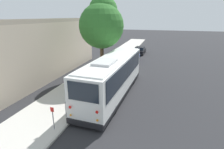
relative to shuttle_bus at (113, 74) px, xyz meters
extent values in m
plane|color=#28282B|center=(-0.96, -0.01, -1.89)|extent=(160.00, 160.00, 0.00)
cube|color=beige|center=(-0.96, 3.59, -1.82)|extent=(80.00, 4.02, 0.15)
cube|color=#AAA69D|center=(-0.96, 1.51, -1.82)|extent=(80.00, 0.14, 0.15)
cube|color=white|center=(0.01, 0.00, -0.13)|extent=(10.89, 2.93, 3.03)
cube|color=black|center=(0.01, 0.00, -1.50)|extent=(10.94, 2.98, 0.28)
cube|color=black|center=(0.01, 0.00, 0.54)|extent=(10.01, 2.98, 1.45)
cube|color=black|center=(5.42, -0.25, 0.54)|extent=(0.13, 2.14, 1.53)
cube|color=black|center=(-5.41, 0.25, 0.65)|extent=(0.12, 1.96, 1.16)
cube|color=black|center=(5.42, -0.25, 1.24)|extent=(0.12, 1.76, 0.22)
cube|color=white|center=(0.01, 0.00, 1.42)|extent=(10.22, 2.67, 0.10)
cube|color=silver|center=(-1.92, 0.09, 1.54)|extent=(2.04, 1.47, 0.20)
cube|color=black|center=(5.45, -0.25, -1.46)|extent=(0.21, 2.47, 0.36)
cube|color=black|center=(-5.44, 0.25, -1.46)|extent=(0.21, 2.47, 0.36)
cylinder|color=red|center=(-5.45, 1.13, -0.43)|extent=(0.04, 0.18, 0.18)
cylinder|color=orange|center=(-5.45, 1.13, -0.98)|extent=(0.04, 0.14, 0.14)
cylinder|color=red|center=(-5.53, -0.63, -0.43)|extent=(0.04, 0.18, 0.18)
cylinder|color=orange|center=(-5.53, -0.63, -0.98)|extent=(0.04, 0.14, 0.14)
cube|color=white|center=(5.54, 0.57, -1.29)|extent=(0.05, 0.32, 0.18)
cube|color=white|center=(5.47, -1.07, -1.29)|extent=(0.05, 0.32, 0.18)
cube|color=black|center=(5.13, 1.15, 0.83)|extent=(0.06, 0.10, 0.24)
cylinder|color=black|center=(3.24, 0.92, -1.44)|extent=(0.91, 0.34, 0.90)
cylinder|color=slate|center=(3.24, 0.92, -1.44)|extent=(0.42, 0.34, 0.41)
cylinder|color=black|center=(3.15, -1.21, -1.44)|extent=(0.91, 0.34, 0.90)
cylinder|color=slate|center=(3.15, -1.21, -1.44)|extent=(0.42, 0.34, 0.41)
cylinder|color=black|center=(-2.97, 1.21, -1.44)|extent=(0.91, 0.34, 0.90)
cylinder|color=slate|center=(-2.97, 1.21, -1.44)|extent=(0.42, 0.34, 0.41)
cylinder|color=black|center=(-3.07, -0.93, -1.44)|extent=(0.91, 0.34, 0.90)
cylinder|color=slate|center=(-3.07, -0.93, -1.44)|extent=(0.42, 0.34, 0.41)
cube|color=navy|center=(12.56, 0.55, -1.41)|extent=(4.11, 1.83, 0.64)
cube|color=black|center=(12.45, 0.55, -0.85)|extent=(1.97, 1.51, 0.48)
cube|color=navy|center=(12.45, 0.55, -0.61)|extent=(1.89, 1.48, 0.05)
cube|color=black|center=(14.60, 0.47, -1.63)|extent=(0.14, 1.62, 0.20)
cube|color=black|center=(10.52, 0.63, -1.63)|extent=(0.14, 1.62, 0.20)
cylinder|color=black|center=(13.87, 1.26, -1.57)|extent=(0.66, 0.23, 0.65)
cylinder|color=slate|center=(13.87, 1.26, -1.57)|extent=(0.30, 0.23, 0.29)
cylinder|color=black|center=(13.81, -0.26, -1.57)|extent=(0.66, 0.23, 0.65)
cylinder|color=slate|center=(13.81, -0.26, -1.57)|extent=(0.30, 0.23, 0.29)
cylinder|color=black|center=(11.31, 1.36, -1.57)|extent=(0.66, 0.23, 0.65)
cylinder|color=slate|center=(11.31, 1.36, -1.57)|extent=(0.30, 0.23, 0.29)
cylinder|color=black|center=(11.25, -0.16, -1.57)|extent=(0.66, 0.23, 0.65)
cylinder|color=slate|center=(11.25, -0.16, -1.57)|extent=(0.30, 0.23, 0.29)
cube|color=black|center=(18.66, 0.24, -1.41)|extent=(4.32, 1.90, 0.63)
cube|color=black|center=(18.55, 0.24, -0.86)|extent=(2.07, 1.58, 0.48)
cube|color=black|center=(18.55, 0.24, -0.62)|extent=(1.99, 1.54, 0.05)
cube|color=black|center=(20.81, 0.17, -1.63)|extent=(0.14, 1.70, 0.20)
cube|color=black|center=(16.51, 0.31, -1.63)|extent=(0.14, 1.70, 0.20)
cylinder|color=black|center=(20.03, 1.00, -1.57)|extent=(0.65, 0.22, 0.64)
cylinder|color=slate|center=(20.03, 1.00, -1.57)|extent=(0.30, 0.23, 0.29)
cylinder|color=black|center=(19.98, -0.61, -1.57)|extent=(0.65, 0.22, 0.64)
cylinder|color=slate|center=(19.98, -0.61, -1.57)|extent=(0.30, 0.23, 0.29)
cylinder|color=black|center=(17.34, 1.09, -1.57)|extent=(0.65, 0.22, 0.64)
cylinder|color=slate|center=(17.34, 1.09, -1.57)|extent=(0.30, 0.23, 0.29)
cylinder|color=black|center=(17.29, -0.52, -1.57)|extent=(0.65, 0.22, 0.64)
cylinder|color=slate|center=(17.29, -0.52, -1.57)|extent=(0.30, 0.23, 0.29)
cylinder|color=brown|center=(3.95, 2.42, 0.21)|extent=(0.38, 0.38, 3.91)
sphere|color=#2D6B28|center=(3.95, 2.42, 3.79)|extent=(4.63, 4.63, 4.63)
sphere|color=#31732C|center=(4.53, 2.42, 5.29)|extent=(3.01, 3.01, 3.01)
cylinder|color=gray|center=(-6.03, 1.97, -1.15)|extent=(0.06, 0.06, 1.19)
cube|color=red|center=(-6.03, 1.97, -0.42)|extent=(0.02, 0.22, 0.28)
cylinder|color=gray|center=(-4.63, 1.97, -1.19)|extent=(0.06, 0.06, 1.09)
cylinder|color=red|center=(7.52, 2.12, -1.42)|extent=(0.22, 0.22, 0.65)
sphere|color=red|center=(7.52, 2.12, -1.03)|extent=(0.20, 0.20, 0.20)
cube|color=tan|center=(3.57, 10.71, 1.12)|extent=(17.53, 7.06, 6.03)
cube|color=gray|center=(3.57, 7.33, 4.34)|extent=(17.53, 0.30, 0.40)
camera|label=1|loc=(-13.65, -3.93, 4.75)|focal=28.00mm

